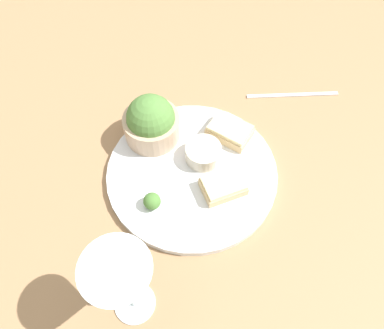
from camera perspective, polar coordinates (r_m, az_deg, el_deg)
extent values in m
plane|color=#93704C|center=(0.67, 0.00, -1.55)|extent=(4.00, 4.00, 0.00)
cylinder|color=silver|center=(0.66, 0.00, -1.24)|extent=(0.30, 0.30, 0.01)
cylinder|color=tan|center=(0.68, -6.12, 5.75)|extent=(0.10, 0.10, 0.05)
sphere|color=#4C7A38|center=(0.67, -6.31, 7.02)|extent=(0.09, 0.09, 0.09)
cylinder|color=beige|center=(0.66, 1.74, 1.75)|extent=(0.06, 0.06, 0.03)
cylinder|color=tan|center=(0.65, 1.77, 2.26)|extent=(0.05, 0.05, 0.01)
cube|color=#D1B27F|center=(0.69, 5.76, 4.93)|extent=(0.09, 0.07, 0.02)
cube|color=beige|center=(0.68, 5.85, 5.59)|extent=(0.08, 0.07, 0.01)
cube|color=#D1B27F|center=(0.63, 4.78, -3.39)|extent=(0.09, 0.08, 0.02)
cube|color=beige|center=(0.62, 4.87, -2.81)|extent=(0.08, 0.08, 0.01)
cylinder|color=silver|center=(0.59, -8.69, -20.14)|extent=(0.06, 0.06, 0.01)
cylinder|color=silver|center=(0.55, -9.33, -19.15)|extent=(0.01, 0.01, 0.08)
cone|color=silver|center=(0.47, -10.81, -16.80)|extent=(0.08, 0.08, 0.08)
sphere|color=#477533|center=(0.61, -6.11, -5.57)|extent=(0.03, 0.03, 0.03)
cube|color=silver|center=(0.80, 15.07, 10.27)|extent=(0.18, 0.07, 0.01)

